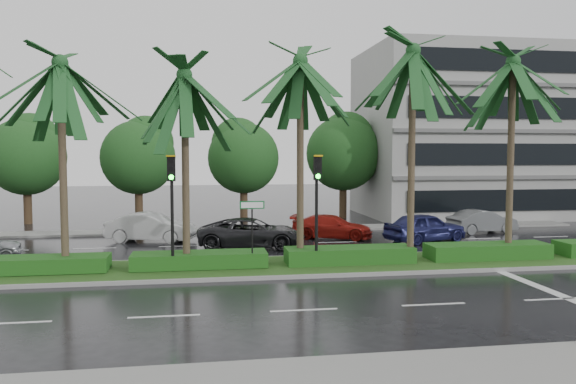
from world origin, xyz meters
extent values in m
plane|color=black|center=(0.00, 0.00, 0.00)|extent=(120.00, 120.00, 0.00)
cube|color=gray|center=(0.00, -10.20, 0.06)|extent=(40.00, 2.40, 0.12)
cube|color=gray|center=(0.00, 12.00, 0.06)|extent=(40.00, 2.00, 0.12)
cube|color=gray|center=(0.00, 1.00, 0.07)|extent=(36.00, 4.00, 0.14)
cube|color=#254416|center=(0.00, 1.00, 0.14)|extent=(35.60, 3.70, 0.02)
cube|color=#214714|center=(-9.00, 1.00, 0.45)|extent=(5.20, 1.40, 0.60)
cube|color=#214714|center=(-3.00, 1.00, 0.45)|extent=(5.20, 1.40, 0.60)
cube|color=#214714|center=(3.00, 1.00, 0.45)|extent=(5.20, 1.40, 0.60)
cube|color=#214714|center=(9.00, 1.00, 0.45)|extent=(5.20, 1.40, 0.60)
cube|color=silver|center=(-12.00, 7.00, 0.01)|extent=(2.00, 0.12, 0.01)
cube|color=silver|center=(-8.00, -5.00, 0.01)|extent=(2.00, 0.12, 0.01)
cube|color=silver|center=(-8.00, 7.00, 0.01)|extent=(2.00, 0.12, 0.01)
cube|color=silver|center=(-4.00, -5.00, 0.01)|extent=(2.00, 0.12, 0.01)
cube|color=silver|center=(-4.00, 7.00, 0.01)|extent=(2.00, 0.12, 0.01)
cube|color=silver|center=(0.00, -5.00, 0.01)|extent=(2.00, 0.12, 0.01)
cube|color=silver|center=(0.00, 7.00, 0.01)|extent=(2.00, 0.12, 0.01)
cube|color=silver|center=(4.00, -5.00, 0.01)|extent=(2.00, 0.12, 0.01)
cube|color=silver|center=(4.00, 7.00, 0.01)|extent=(2.00, 0.12, 0.01)
cube|color=silver|center=(8.00, -5.00, 0.01)|extent=(2.00, 0.12, 0.01)
cube|color=silver|center=(8.00, 7.00, 0.01)|extent=(2.00, 0.12, 0.01)
cube|color=silver|center=(12.00, 7.00, 0.01)|extent=(2.00, 0.12, 0.01)
cube|color=silver|center=(16.00, 7.00, 0.01)|extent=(2.00, 0.12, 0.01)
cube|color=silver|center=(8.50, -3.00, 0.01)|extent=(0.40, 6.00, 0.01)
cylinder|color=#3B3022|center=(-8.00, 1.10, 4.03)|extent=(0.28, 0.28, 7.76)
cylinder|color=#3B3022|center=(-8.00, 1.10, 0.37)|extent=(0.40, 0.40, 0.44)
cylinder|color=#3B3022|center=(-3.50, 0.90, 3.84)|extent=(0.28, 0.28, 7.38)
cylinder|color=#3B3022|center=(-3.50, 0.90, 0.37)|extent=(0.40, 0.40, 0.44)
cylinder|color=#3B3022|center=(1.00, 1.20, 4.18)|extent=(0.28, 0.28, 8.06)
cylinder|color=#3B3022|center=(1.00, 1.20, 0.37)|extent=(0.40, 0.40, 0.44)
cylinder|color=#3B3022|center=(5.50, 0.80, 4.41)|extent=(0.28, 0.28, 8.52)
cylinder|color=#3B3022|center=(5.50, 0.80, 0.37)|extent=(0.40, 0.40, 0.44)
cylinder|color=#3B3022|center=(10.00, 1.10, 4.27)|extent=(0.28, 0.28, 8.25)
cylinder|color=#3B3022|center=(10.00, 1.10, 0.37)|extent=(0.40, 0.40, 0.44)
cylinder|color=black|center=(-4.00, 0.40, 1.85)|extent=(0.12, 0.12, 3.40)
cube|color=black|center=(-4.00, 0.22, 4.00)|extent=(0.30, 0.18, 0.90)
cube|color=gold|center=(-4.00, 0.10, 4.48)|extent=(0.34, 0.12, 0.06)
cylinder|color=black|center=(-4.00, 0.12, 4.30)|extent=(0.18, 0.04, 0.18)
cylinder|color=black|center=(-4.00, 0.12, 4.00)|extent=(0.18, 0.04, 0.18)
cylinder|color=#0CE519|center=(-4.00, 0.12, 3.70)|extent=(0.18, 0.04, 0.18)
cylinder|color=black|center=(1.50, 0.40, 1.85)|extent=(0.12, 0.12, 3.40)
cube|color=black|center=(1.50, 0.22, 4.00)|extent=(0.30, 0.18, 0.90)
cube|color=gold|center=(1.50, 0.10, 4.48)|extent=(0.34, 0.12, 0.06)
cylinder|color=black|center=(1.50, 0.12, 4.30)|extent=(0.18, 0.04, 0.18)
cylinder|color=black|center=(1.50, 0.12, 4.00)|extent=(0.18, 0.04, 0.18)
cylinder|color=#0CE519|center=(1.50, 0.12, 3.70)|extent=(0.18, 0.04, 0.18)
cylinder|color=black|center=(-1.00, 0.50, 1.45)|extent=(0.06, 0.06, 2.60)
cube|color=#0C5926|center=(-1.00, 0.47, 2.60)|extent=(0.95, 0.04, 0.30)
cube|color=white|center=(-1.00, 0.45, 2.60)|extent=(0.85, 0.01, 0.22)
cylinder|color=#3E2B1C|center=(-14.00, 17.50, 1.21)|extent=(0.52, 0.52, 2.42)
sphere|color=#183A15|center=(-14.00, 17.50, 4.35)|extent=(4.97, 4.97, 4.97)
sphere|color=#183A15|center=(-14.00, 17.80, 5.31)|extent=(3.73, 3.73, 3.73)
cylinder|color=#3E2B1C|center=(-7.00, 17.50, 1.19)|extent=(0.52, 0.52, 2.38)
sphere|color=#183A15|center=(-7.00, 17.50, 4.29)|extent=(4.90, 4.90, 4.90)
sphere|color=#183A15|center=(-7.00, 17.80, 5.24)|extent=(3.68, 3.68, 3.68)
cylinder|color=#3E2B1C|center=(0.00, 17.50, 1.18)|extent=(0.52, 0.52, 2.36)
sphere|color=#183A15|center=(0.00, 17.50, 4.24)|extent=(4.85, 4.85, 4.85)
sphere|color=#183A15|center=(0.00, 17.80, 5.19)|extent=(3.64, 3.64, 3.64)
cylinder|color=#3E2B1C|center=(7.00, 17.50, 1.26)|extent=(0.52, 0.52, 2.53)
sphere|color=#183A15|center=(7.00, 17.50, 4.55)|extent=(5.20, 5.20, 5.20)
sphere|color=#183A15|center=(7.00, 17.80, 5.56)|extent=(3.90, 3.90, 3.90)
cylinder|color=#3E2B1C|center=(14.00, 17.50, 1.32)|extent=(0.52, 0.52, 2.63)
sphere|color=#183A15|center=(14.00, 17.50, 4.73)|extent=(5.41, 5.41, 5.41)
sphere|color=#183A15|center=(14.00, 17.80, 5.79)|extent=(4.06, 4.06, 4.06)
cube|color=gray|center=(17.00, 18.00, 6.00)|extent=(16.00, 10.00, 12.00)
imported|color=#B2B2B2|center=(-5.50, 8.68, 0.74)|extent=(2.71, 4.77, 1.49)
imported|color=black|center=(-0.50, 6.08, 0.72)|extent=(3.19, 5.49, 1.44)
imported|color=maroon|center=(4.00, 8.31, 0.63)|extent=(3.20, 4.69, 1.26)
imported|color=#1A1D50|center=(8.50, 6.48, 0.76)|extent=(3.10, 4.78, 1.51)
imported|color=#4F5153|center=(13.00, 8.97, 0.67)|extent=(2.13, 4.24, 1.33)
camera|label=1|loc=(-2.96, -20.83, 4.59)|focal=35.00mm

